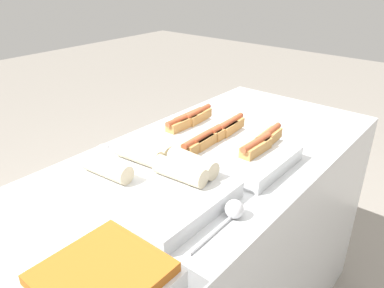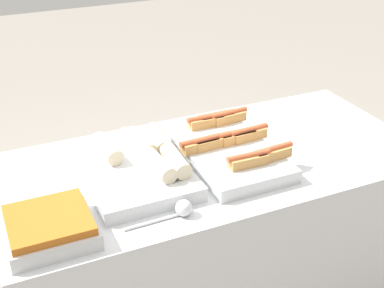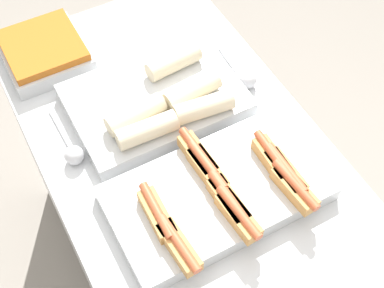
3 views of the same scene
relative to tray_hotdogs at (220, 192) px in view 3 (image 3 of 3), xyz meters
The scene contains 6 objects.
counter 0.50m from the tray_hotdogs, behind, with size 1.56×0.73×0.92m.
tray_hotdogs is the anchor object (origin of this frame).
tray_wraps 0.34m from the tray_hotdogs, behind, with size 0.34×0.48×0.11m.
tray_side_front 0.71m from the tray_hotdogs, 162.09° to the right, with size 0.25×0.24×0.07m.
serving_spoon_near 0.41m from the tray_hotdogs, 137.02° to the right, with size 0.22×0.05×0.05m.
serving_spoon_far 0.41m from the tray_hotdogs, 138.61° to the left, with size 0.20×0.05×0.05m.
Camera 3 is at (0.61, -0.38, 2.11)m, focal length 50.00 mm.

